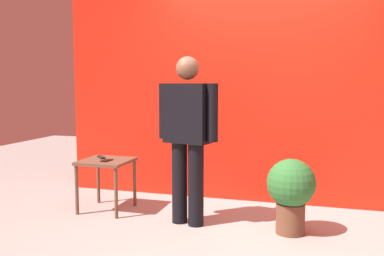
# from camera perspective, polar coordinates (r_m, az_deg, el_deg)

# --- Properties ---
(ground_plane) EXTENTS (12.00, 12.00, 0.00)m
(ground_plane) POSITION_cam_1_polar(r_m,az_deg,el_deg) (3.80, 6.26, -14.98)
(ground_plane) COLOR #9E9991
(back_wall_red) EXTENTS (4.74, 0.12, 2.79)m
(back_wall_red) POSITION_cam_1_polar(r_m,az_deg,el_deg) (4.87, 9.29, 6.34)
(back_wall_red) COLOR red
(back_wall_red) RESTS_ON ground_plane
(standing_person) EXTENTS (0.64, 0.31, 1.62)m
(standing_person) POSITION_cam_1_polar(r_m,az_deg,el_deg) (4.01, -0.59, -0.48)
(standing_person) COLOR black
(standing_person) RESTS_ON ground_plane
(side_table) EXTENTS (0.51, 0.51, 0.55)m
(side_table) POSITION_cam_1_polar(r_m,az_deg,el_deg) (4.61, -11.55, -5.29)
(side_table) COLOR brown
(side_table) RESTS_ON ground_plane
(cell_phone) EXTENTS (0.09, 0.15, 0.01)m
(cell_phone) POSITION_cam_1_polar(r_m,az_deg,el_deg) (4.52, -11.48, -4.34)
(cell_phone) COLOR black
(cell_phone) RESTS_ON side_table
(tv_remote) EXTENTS (0.15, 0.15, 0.02)m
(tv_remote) POSITION_cam_1_polar(r_m,az_deg,el_deg) (4.70, -12.21, -3.89)
(tv_remote) COLOR black
(tv_remote) RESTS_ON side_table
(potted_plant) EXTENTS (0.44, 0.44, 0.69)m
(potted_plant) POSITION_cam_1_polar(r_m,az_deg,el_deg) (3.94, 13.28, -8.13)
(potted_plant) COLOR brown
(potted_plant) RESTS_ON ground_plane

